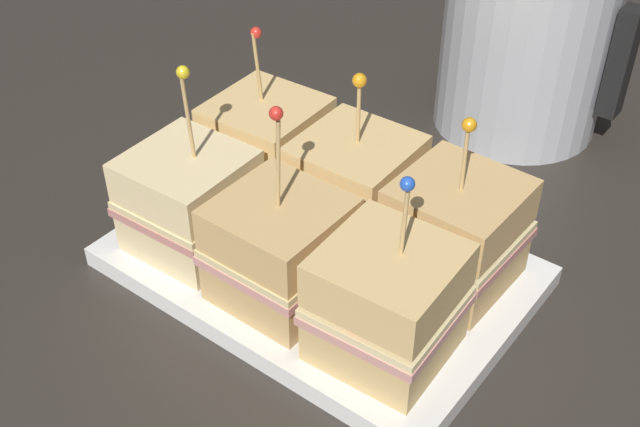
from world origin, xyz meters
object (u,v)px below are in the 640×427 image
at_px(sandwich_front_right, 387,304).
at_px(sandwich_back_center, 354,187).
at_px(sandwich_back_left, 267,148).
at_px(kettle_steel, 527,40).
at_px(serving_platter, 320,266).
at_px(sandwich_back_right, 456,233).
at_px(sandwich_front_left, 189,201).
at_px(sandwich_front_center, 282,250).

distance_m(sandwich_front_right, sandwich_back_center, 0.14).
height_order(sandwich_back_left, kettle_steel, kettle_steel).
xyz_separation_m(serving_platter, sandwich_back_center, (-0.00, 0.05, 0.05)).
bearing_deg(sandwich_front_right, sandwich_back_center, 134.95).
distance_m(sandwich_back_left, sandwich_back_right, 0.20).
relative_size(sandwich_back_center, sandwich_back_right, 1.00).
height_order(sandwich_front_left, sandwich_front_center, sandwich_front_center).
height_order(sandwich_front_right, kettle_steel, kettle_steel).
xyz_separation_m(sandwich_back_left, sandwich_back_right, (0.20, -0.00, 0.00)).
height_order(sandwich_back_right, kettle_steel, kettle_steel).
bearing_deg(kettle_steel, serving_platter, -93.11).
bearing_deg(kettle_steel, sandwich_front_left, -107.44).
distance_m(sandwich_back_center, sandwich_back_right, 0.10).
relative_size(sandwich_front_left, sandwich_front_center, 0.99).
bearing_deg(serving_platter, sandwich_front_left, -154.28).
relative_size(sandwich_front_right, sandwich_back_right, 1.00).
bearing_deg(sandwich_back_center, sandwich_front_right, -45.05).
xyz_separation_m(serving_platter, sandwich_front_left, (-0.10, -0.05, 0.05)).
xyz_separation_m(sandwich_back_left, sandwich_back_center, (0.10, -0.00, 0.00)).
xyz_separation_m(sandwich_front_left, sandwich_back_right, (0.20, 0.10, 0.00)).
distance_m(serving_platter, sandwich_front_center, 0.07).
xyz_separation_m(sandwich_front_right, sandwich_back_left, (-0.20, 0.10, 0.00)).
height_order(serving_platter, sandwich_front_left, sandwich_front_left).
distance_m(sandwich_front_center, sandwich_back_center, 0.10).
bearing_deg(sandwich_back_left, serving_platter, -26.89).
distance_m(sandwich_front_center, sandwich_back_left, 0.14).
bearing_deg(sandwich_back_right, sandwich_front_center, -134.47).
bearing_deg(serving_platter, sandwich_back_center, 90.81).
height_order(serving_platter, kettle_steel, kettle_steel).
xyz_separation_m(sandwich_back_left, kettle_steel, (0.12, 0.28, 0.03)).
distance_m(sandwich_back_left, kettle_steel, 0.30).
bearing_deg(kettle_steel, sandwich_back_left, -112.90).
relative_size(serving_platter, sandwich_back_center, 2.20).
distance_m(sandwich_front_left, sandwich_back_left, 0.10).
xyz_separation_m(sandwich_front_right, sandwich_back_center, (-0.10, 0.10, 0.00)).
bearing_deg(serving_platter, sandwich_front_right, -27.43).
xyz_separation_m(sandwich_back_center, kettle_steel, (0.02, 0.28, 0.03)).
bearing_deg(sandwich_front_left, serving_platter, 25.72).
bearing_deg(sandwich_front_center, kettle_steel, 87.51).
distance_m(serving_platter, sandwich_back_right, 0.12).
bearing_deg(sandwich_back_left, sandwich_front_center, -45.06).
bearing_deg(kettle_steel, sandwich_back_center, -93.79).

